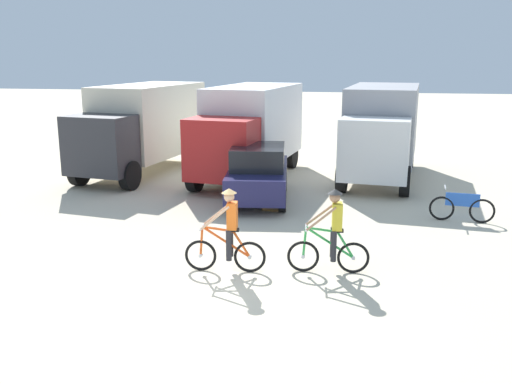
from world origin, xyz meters
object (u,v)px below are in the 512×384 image
object	(u,v)px
box_truck_grey_hauler	(381,127)
supply_crate	(273,202)
bicycle_spare	(462,208)
cyclist_orange_shirt	(228,234)
box_truck_cream_rv	(143,124)
box_truck_avon_van	(250,127)
sedan_parked	(258,173)
cyclist_cowboy_hat	(332,234)

from	to	relation	value
box_truck_grey_hauler	supply_crate	distance (m)	6.30
box_truck_grey_hauler	bicycle_spare	xyz separation A→B (m)	(1.99, -5.53, -1.48)
cyclist_orange_shirt	bicycle_spare	bearing A→B (deg)	40.18
box_truck_cream_rv	bicycle_spare	world-z (taller)	box_truck_cream_rv
box_truck_avon_van	sedan_parked	bearing A→B (deg)	-75.58
box_truck_grey_hauler	sedan_parked	bearing A→B (deg)	-133.03
sedan_parked	supply_crate	bearing A→B (deg)	-56.88
box_truck_cream_rv	supply_crate	distance (m)	7.42
sedan_parked	cyclist_orange_shirt	distance (m)	6.04
bicycle_spare	supply_crate	xyz separation A→B (m)	(-5.29, 0.43, -0.17)
sedan_parked	supply_crate	xyz separation A→B (m)	(0.60, -0.91, -0.65)
cyclist_cowboy_hat	sedan_parked	bearing A→B (deg)	113.59
box_truck_grey_hauler	supply_crate	bearing A→B (deg)	-122.98
box_truck_avon_van	box_truck_grey_hauler	xyz separation A→B (m)	(4.78, 0.78, 0.00)
bicycle_spare	cyclist_orange_shirt	bearing A→B (deg)	-139.82
box_truck_cream_rv	cyclist_orange_shirt	distance (m)	11.08
box_truck_cream_rv	box_truck_avon_van	bearing A→B (deg)	-2.30
box_truck_cream_rv	cyclist_orange_shirt	xyz separation A→B (m)	(5.42, -9.61, -1.03)
box_truck_grey_hauler	supply_crate	size ratio (longest dim) A/B	12.20
sedan_parked	cyclist_cowboy_hat	size ratio (longest dim) A/B	2.40
sedan_parked	cyclist_cowboy_hat	distance (m)	6.24
bicycle_spare	supply_crate	world-z (taller)	bicycle_spare
bicycle_spare	supply_crate	size ratio (longest dim) A/B	3.02
sedan_parked	cyclist_orange_shirt	size ratio (longest dim) A/B	2.40
cyclist_orange_shirt	supply_crate	world-z (taller)	cyclist_orange_shirt
box_truck_cream_rv	cyclist_cowboy_hat	size ratio (longest dim) A/B	3.87
cyclist_cowboy_hat	supply_crate	size ratio (longest dim) A/B	3.18
box_truck_avon_van	box_truck_grey_hauler	distance (m)	4.84
box_truck_avon_van	sedan_parked	size ratio (longest dim) A/B	1.61
box_truck_grey_hauler	cyclist_cowboy_hat	world-z (taller)	box_truck_grey_hauler
box_truck_cream_rv	bicycle_spare	size ratio (longest dim) A/B	4.08
box_truck_cream_rv	cyclist_cowboy_hat	distance (m)	12.04
cyclist_orange_shirt	box_truck_grey_hauler	bearing A→B (deg)	70.78
box_truck_cream_rv	box_truck_avon_van	distance (m)	4.21
supply_crate	cyclist_orange_shirt	bearing A→B (deg)	-92.82
box_truck_cream_rv	cyclist_cowboy_hat	xyz separation A→B (m)	(7.58, -9.30, -1.03)
box_truck_avon_van	supply_crate	size ratio (longest dim) A/B	12.26
box_truck_cream_rv	cyclist_orange_shirt	bearing A→B (deg)	-60.55
cyclist_orange_shirt	supply_crate	xyz separation A→B (m)	(0.25, 5.12, -0.62)
sedan_parked	box_truck_cream_rv	bearing A→B (deg)	144.85
box_truck_avon_van	supply_crate	xyz separation A→B (m)	(1.47, -4.32, -1.65)
cyclist_orange_shirt	cyclist_cowboy_hat	xyz separation A→B (m)	(2.15, 0.31, 0.00)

